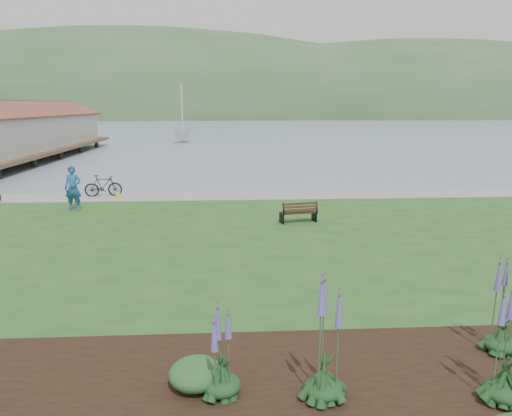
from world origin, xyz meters
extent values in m
plane|color=slate|center=(0.00, 0.00, 0.00)|extent=(600.00, 600.00, 0.00)
cube|color=#224E1B|center=(0.00, -2.00, 0.20)|extent=(34.00, 20.00, 0.40)
cube|color=gray|center=(0.00, 6.90, 0.42)|extent=(34.00, 2.20, 0.03)
cube|color=black|center=(3.00, -9.80, 0.42)|extent=(24.00, 4.40, 0.04)
cube|color=#4C3826|center=(-20.00, 26.00, 0.85)|extent=(8.00, 36.00, 0.30)
cube|color=#B2ADA3|center=(-20.00, 28.00, 2.50)|extent=(6.40, 28.00, 3.00)
cube|color=black|center=(2.22, 1.42, 0.80)|extent=(1.48, 0.75, 0.04)
cube|color=black|center=(2.27, 1.16, 1.06)|extent=(1.41, 0.40, 0.44)
cube|color=black|center=(1.54, 1.29, 0.59)|extent=(0.14, 0.49, 0.39)
cube|color=black|center=(2.89, 1.55, 0.59)|extent=(0.14, 0.49, 0.39)
imported|color=#1E4F8B|center=(-7.39, 4.07, 1.57)|extent=(0.87, 0.61, 2.34)
imported|color=black|center=(-6.93, 7.14, 0.96)|extent=(0.79, 1.91, 1.11)
imported|color=silver|center=(-6.84, 46.91, 0.00)|extent=(9.50, 9.66, 24.69)
cube|color=yellow|center=(-6.02, 6.31, 0.55)|extent=(0.28, 0.34, 0.31)
ellipsoid|color=#133516|center=(3.76, -10.05, 0.59)|extent=(0.62, 0.62, 0.31)
ellipsoid|color=#133516|center=(4.56, -8.63, 0.59)|extent=(0.62, 0.62, 0.31)
cone|color=#504198|center=(4.56, -8.63, 1.73)|extent=(0.36, 0.36, 1.96)
ellipsoid|color=#133516|center=(-0.64, -9.62, 0.59)|extent=(0.62, 0.62, 0.31)
cone|color=#504198|center=(-0.64, -9.62, 1.46)|extent=(0.32, 0.32, 1.43)
ellipsoid|color=#133516|center=(0.96, -9.80, 0.59)|extent=(0.62, 0.62, 0.31)
cone|color=#504198|center=(0.96, -9.80, 1.78)|extent=(0.32, 0.32, 2.06)
ellipsoid|color=#1E4C21|center=(-1.07, -9.39, 0.67)|extent=(0.90, 0.90, 0.45)
camera|label=1|loc=(-0.47, -16.12, 4.96)|focal=32.00mm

